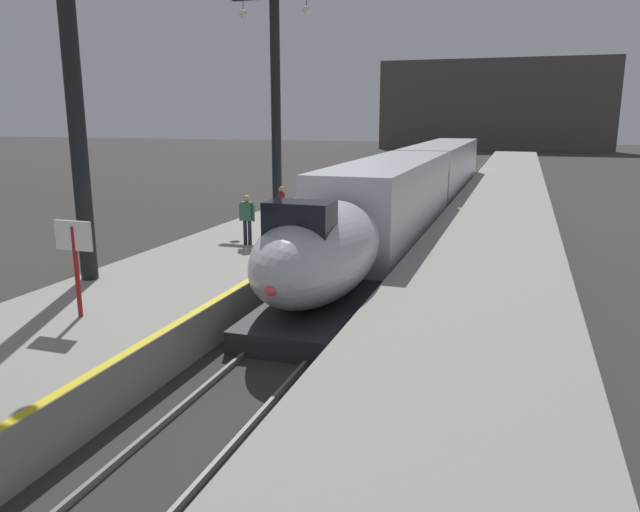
% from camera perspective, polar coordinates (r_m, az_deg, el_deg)
% --- Properties ---
extents(platform_left, '(4.80, 110.00, 1.05)m').
position_cam_1_polar(platform_left, '(26.42, -1.93, 2.51)').
color(platform_left, gray).
rests_on(platform_left, ground).
extents(platform_right, '(4.80, 110.00, 1.05)m').
position_cam_1_polar(platform_right, '(24.86, 15.88, 1.35)').
color(platform_right, gray).
rests_on(platform_right, ground).
extents(platform_left_safety_stripe, '(0.20, 107.80, 0.01)m').
position_cam_1_polar(platform_left_safety_stripe, '(25.64, 2.85, 3.38)').
color(platform_left_safety_stripe, yellow).
rests_on(platform_left_safety_stripe, platform_left).
extents(rail_main_left, '(0.08, 110.00, 0.12)m').
position_cam_1_polar(rail_main_left, '(28.21, 6.32, 2.15)').
color(rail_main_left, slate).
rests_on(rail_main_left, ground).
extents(rail_main_right, '(0.08, 110.00, 0.12)m').
position_cam_1_polar(rail_main_right, '(27.95, 9.33, 1.96)').
color(rail_main_right, slate).
rests_on(rail_main_right, ground).
extents(highspeed_train_main, '(2.92, 38.24, 3.60)m').
position_cam_1_polar(highspeed_train_main, '(30.73, 8.97, 6.48)').
color(highspeed_train_main, silver).
rests_on(highspeed_train_main, ground).
extents(station_column_mid, '(4.00, 0.68, 8.54)m').
position_cam_1_polar(station_column_mid, '(17.01, -22.16, 15.12)').
color(station_column_mid, black).
rests_on(station_column_mid, platform_left).
extents(station_column_far, '(4.00, 0.68, 9.68)m').
position_cam_1_polar(station_column_far, '(28.59, -4.19, 15.99)').
color(station_column_far, black).
rests_on(station_column_far, platform_left).
extents(passenger_mid_platform, '(0.57, 0.23, 1.69)m').
position_cam_1_polar(passenger_mid_platform, '(20.64, -6.85, 3.74)').
color(passenger_mid_platform, '#23232D').
rests_on(passenger_mid_platform, platform_left).
extents(passenger_far_waiting, '(0.36, 0.53, 1.69)m').
position_cam_1_polar(passenger_far_waiting, '(23.18, -3.61, 4.81)').
color(passenger_far_waiting, '#23232D').
rests_on(passenger_far_waiting, platform_left).
extents(departure_info_board, '(0.90, 0.10, 2.12)m').
position_cam_1_polar(departure_info_board, '(13.98, -21.99, 0.61)').
color(departure_info_board, maroon).
rests_on(departure_info_board, platform_left).
extents(terminus_back_wall, '(36.00, 2.00, 14.00)m').
position_cam_1_polar(terminus_back_wall, '(101.76, 15.95, 13.45)').
color(terminus_back_wall, '#4C4742').
rests_on(terminus_back_wall, ground).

